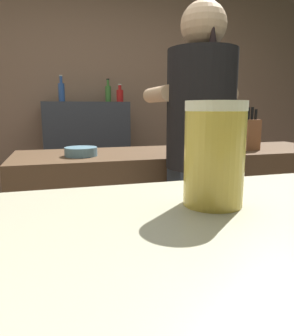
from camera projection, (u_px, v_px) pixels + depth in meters
The scene contains 11 objects.
wall_back at pixel (97, 92), 3.37m from camera, with size 5.20×0.10×2.70m, color #99745D.
prep_counter at pixel (180, 216), 2.14m from camera, with size 2.10×0.60×0.91m, color brown.
back_shelf at pixel (88, 164), 3.20m from camera, with size 0.83×0.36×1.24m, color #353942.
bartender at pixel (200, 150), 1.58m from camera, with size 0.42×0.51×1.68m.
knife_block at pixel (251, 134), 2.06m from camera, with size 0.10×0.08×0.28m.
mixing_bowl at pixel (81, 152), 1.81m from camera, with size 0.19×0.19×0.05m, color slate.
chefs_knife at pixel (212, 150), 2.06m from camera, with size 0.24×0.03×0.01m, color silver.
pint_glass_near at pixel (214, 154), 0.40m from camera, with size 0.08×0.08×0.13m.
bottle_olive_oil at pixel (61, 91), 2.93m from camera, with size 0.06×0.06×0.24m.
bottle_hot_sauce at pixel (108, 93), 3.16m from camera, with size 0.06×0.06×0.23m.
bottle_vinegar at pixel (120, 95), 3.08m from camera, with size 0.07×0.07×0.17m.
Camera 1 is at (-0.43, -1.28, 1.18)m, focal length 33.44 mm.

